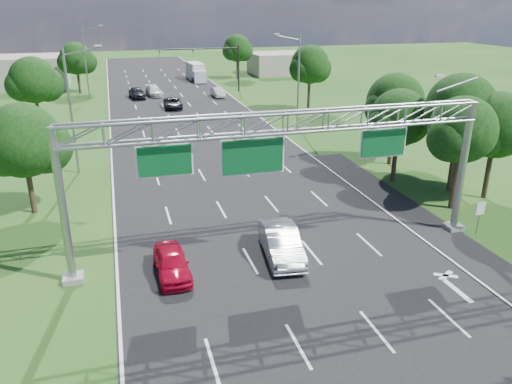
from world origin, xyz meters
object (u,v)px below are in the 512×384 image
object	(u,v)px
sign_gantry	(287,134)
silver_sedan	(281,243)
box_truck	(196,72)
red_coupe	(172,263)
regulatory_sign	(480,211)
traffic_signal	(216,58)

from	to	relation	value
sign_gantry	silver_sedan	world-z (taller)	sign_gantry
sign_gantry	box_truck	xyz separation A→B (m)	(6.24, 66.74, -5.49)
red_coupe	silver_sedan	bearing A→B (deg)	2.33
regulatory_sign	silver_sedan	world-z (taller)	regulatory_sign
sign_gantry	regulatory_sign	xyz separation A→B (m)	(12.07, -1.02, -5.38)
sign_gantry	traffic_signal	xyz separation A→B (m)	(7.15, 53.00, -1.72)
box_truck	regulatory_sign	bearing A→B (deg)	-89.84
regulatory_sign	traffic_signal	bearing A→B (deg)	95.20
box_truck	silver_sedan	bearing A→B (deg)	-100.36
regulatory_sign	silver_sedan	size ratio (longest dim) A/B	0.40
sign_gantry	traffic_signal	size ratio (longest dim) A/B	1.92
traffic_signal	sign_gantry	bearing A→B (deg)	-97.68
silver_sedan	traffic_signal	bearing A→B (deg)	88.64
regulatory_sign	red_coupe	size ratio (longest dim) A/B	0.50
silver_sedan	box_truck	world-z (taller)	box_truck
box_truck	red_coupe	bearing A→B (deg)	-105.36
sign_gantry	red_coupe	bearing A→B (deg)	-172.68
sign_gantry	silver_sedan	xyz separation A→B (m)	(-0.34, -0.44, -6.04)
traffic_signal	box_truck	xyz separation A→B (m)	(-0.91, 13.74, -3.76)
traffic_signal	silver_sedan	world-z (taller)	traffic_signal
sign_gantry	traffic_signal	bearing A→B (deg)	82.32
red_coupe	silver_sedan	size ratio (longest dim) A/B	0.80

